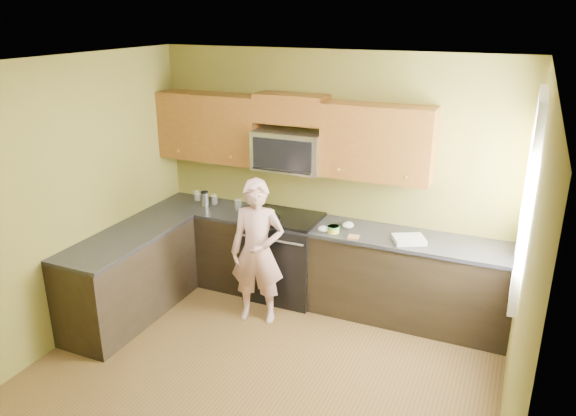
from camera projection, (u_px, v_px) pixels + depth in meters
The scene contains 27 objects.
floor at pixel (249, 389), 4.73m from camera, with size 4.00×4.00×0.00m, color brown.
ceiling at pixel (239, 67), 3.81m from camera, with size 4.00×4.00×0.00m, color white.
wall_back at pixel (331, 178), 5.99m from camera, with size 4.00×4.00×0.00m, color olive.
wall_front at pixel (42, 405), 2.55m from camera, with size 4.00×4.00×0.00m, color olive.
wall_left at pixel (51, 210), 5.03m from camera, with size 4.00×4.00×0.00m, color olive.
wall_right at pixel (521, 296), 3.52m from camera, with size 4.00×4.00×0.00m, color olive.
cabinet_back_run at pixel (319, 264), 6.05m from camera, with size 4.00×0.60×0.88m, color black.
cabinet_left_run at pixel (130, 278), 5.74m from camera, with size 0.60×1.60×0.88m, color black.
countertop_back at pixel (320, 226), 5.88m from camera, with size 4.00×0.62×0.04m, color black.
countertop_left at pixel (126, 237), 5.58m from camera, with size 0.62×1.60×0.04m, color black.
stove at pixel (285, 256), 6.16m from camera, with size 0.76×0.65×0.95m, color black, non-canonical shape.
microwave at pixel (290, 169), 5.94m from camera, with size 0.76×0.40×0.42m, color silver, non-canonical shape.
upper_cab_left at pixel (212, 159), 6.34m from camera, with size 1.22×0.33×0.75m, color brown, non-canonical shape.
upper_cab_right at pixel (375, 179), 5.61m from camera, with size 1.12×0.33×0.75m, color brown, non-canonical shape.
upper_cab_over_mw at pixel (291, 109), 5.75m from camera, with size 0.76×0.33×0.30m, color brown.
window at pixel (529, 196), 4.46m from camera, with size 0.06×1.06×1.66m, color white, non-canonical shape.
woman at pixel (257, 252), 5.58m from camera, with size 0.56×0.36×1.52m, color #CB6B65.
frying_pan at pixel (268, 221), 5.87m from camera, with size 0.27×0.48×0.06m, color black, non-canonical shape.
butter_tub at pixel (333, 232), 5.65m from camera, with size 0.13×0.13×0.09m, color yellow, non-canonical shape.
toast_slice at pixel (354, 237), 5.51m from camera, with size 0.11×0.11×0.01m, color #B27F47.
napkin_a at pixel (323, 229), 5.66m from camera, with size 0.11×0.12×0.06m, color silver.
napkin_b at pixel (348, 225), 5.75m from camera, with size 0.12×0.13×0.07m, color silver.
dish_towel at pixel (409, 240), 5.41m from camera, with size 0.30×0.24×0.05m, color silver.
travel_mug at pixel (205, 206), 6.42m from camera, with size 0.08×0.08×0.17m, color silver, non-canonical shape.
glass_a at pixel (197, 195), 6.58m from camera, with size 0.07×0.07×0.12m, color silver.
glass_b at pixel (238, 204), 6.28m from camera, with size 0.07×0.07×0.12m, color silver.
glass_c at pixel (214, 199), 6.45m from camera, with size 0.07×0.07×0.12m, color silver.
Camera 1 is at (1.89, -3.45, 3.07)m, focal length 34.36 mm.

